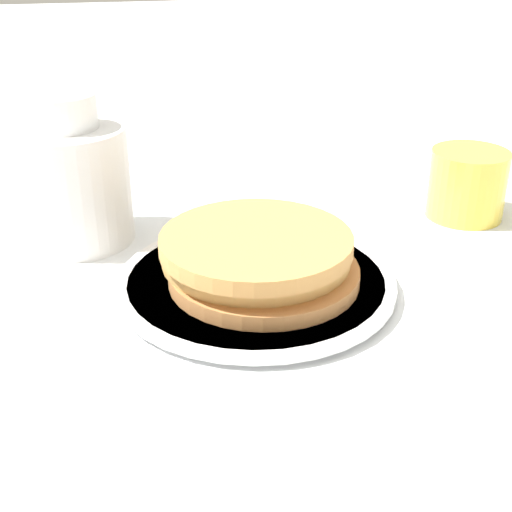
# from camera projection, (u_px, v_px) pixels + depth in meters

# --- Properties ---
(ground_plane) EXTENTS (4.00, 4.00, 0.00)m
(ground_plane) POSITION_uv_depth(u_px,v_px,m) (240.00, 305.00, 0.60)
(ground_plane) COLOR white
(plate) EXTENTS (0.24, 0.24, 0.01)m
(plate) POSITION_uv_depth(u_px,v_px,m) (256.00, 283.00, 0.62)
(plate) COLOR white
(plate) RESTS_ON ground_plane
(pancake_stack) EXTENTS (0.18, 0.17, 0.04)m
(pancake_stack) POSITION_uv_depth(u_px,v_px,m) (259.00, 256.00, 0.61)
(pancake_stack) COLOR #BF7D45
(pancake_stack) RESTS_ON plate
(juice_glass) EXTENTS (0.08, 0.08, 0.07)m
(juice_glass) POSITION_uv_depth(u_px,v_px,m) (467.00, 184.00, 0.75)
(juice_glass) COLOR yellow
(juice_glass) RESTS_ON ground_plane
(cream_jug) EXTENTS (0.11, 0.11, 0.15)m
(cream_jug) POSITION_uv_depth(u_px,v_px,m) (72.00, 180.00, 0.69)
(cream_jug) COLOR white
(cream_jug) RESTS_ON ground_plane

